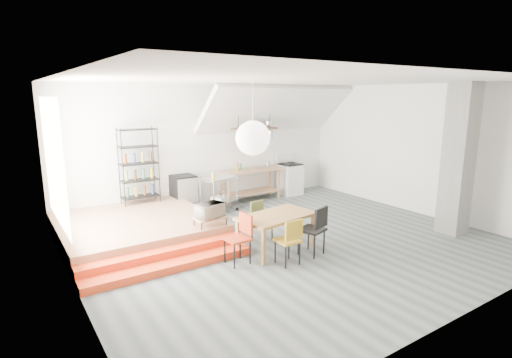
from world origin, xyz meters
TOP-DOWN VIEW (x-y plane):
  - floor at (0.00, 0.00)m, footprint 8.00×8.00m
  - wall_back at (0.00, 3.50)m, footprint 8.00×0.04m
  - wall_left at (-4.00, 0.00)m, footprint 0.04×7.00m
  - wall_right at (4.00, 0.00)m, footprint 0.04×7.00m
  - ceiling at (0.00, 0.00)m, footprint 8.00×7.00m
  - slope_ceiling at (1.80, 2.90)m, footprint 4.40×1.44m
  - window_pane at (-3.98, 1.50)m, footprint 0.02×2.50m
  - platform at (-2.50, 2.00)m, footprint 3.00×3.00m
  - step_lower at (-2.50, 0.05)m, footprint 3.00×0.35m
  - step_upper at (-2.50, 0.40)m, footprint 3.00×0.35m
  - concrete_column at (3.30, -1.50)m, footprint 0.50×0.50m
  - kitchen_counter at (1.10, 3.15)m, footprint 1.80×0.60m
  - stove at (2.50, 3.16)m, footprint 0.60×0.60m
  - pot_rack at (1.13, 2.92)m, footprint 1.20×0.50m
  - wire_shelving at (-2.00, 3.20)m, footprint 0.88×0.38m
  - microwave_shelf at (-1.40, 0.75)m, footprint 0.60×0.40m
  - paper_lantern at (-1.06, -0.29)m, footprint 0.60×0.60m
  - dining_table at (-0.47, -0.20)m, footprint 1.58×1.04m
  - chair_mustard at (-0.70, -0.91)m, footprint 0.38×0.38m
  - chair_black at (-0.04, -0.82)m, footprint 0.53×0.53m
  - chair_olive at (-0.39, 0.48)m, footprint 0.41×0.41m
  - chair_red at (-1.36, -0.34)m, footprint 0.41×0.41m
  - rolling_cart at (-0.20, 2.60)m, footprint 1.04×0.78m
  - mini_fridge at (-0.90, 3.20)m, footprint 0.55×0.55m
  - microwave at (-1.40, 0.75)m, footprint 0.57×0.45m
  - bowl at (1.37, 3.10)m, footprint 0.25×0.25m

SIDE VIEW (x-z plane):
  - floor at x=0.00m, z-range 0.00..0.00m
  - step_lower at x=-2.50m, z-range 0.00..0.13m
  - step_upper at x=-2.50m, z-range 0.00..0.27m
  - platform at x=-2.50m, z-range 0.00..0.40m
  - chair_olive at x=-0.39m, z-range 0.08..0.87m
  - mini_fridge at x=-0.90m, z-range 0.00..0.94m
  - stove at x=2.50m, z-range -0.11..1.07m
  - chair_mustard at x=-0.70m, z-range 0.08..0.92m
  - chair_red at x=-1.36m, z-range 0.09..0.97m
  - microwave_shelf at x=-1.40m, z-range 0.46..0.63m
  - chair_black at x=-0.04m, z-range 0.09..1.03m
  - rolling_cart at x=-0.20m, z-range 0.14..1.05m
  - dining_table at x=-0.47m, z-range 0.27..0.98m
  - kitchen_counter at x=1.10m, z-range 0.17..1.08m
  - microwave at x=-1.40m, z-range 0.56..0.85m
  - bowl at x=1.37m, z-range 0.91..0.96m
  - wire_shelving at x=-2.00m, z-range 0.43..2.23m
  - wall_back at x=0.00m, z-range 0.00..3.20m
  - wall_left at x=-4.00m, z-range 0.00..3.20m
  - wall_right at x=4.00m, z-range 0.00..3.20m
  - concrete_column at x=3.30m, z-range 0.00..3.20m
  - window_pane at x=-3.98m, z-range 0.70..2.90m
  - pot_rack at x=1.13m, z-range 1.26..2.69m
  - paper_lantern at x=-1.06m, z-range 1.90..2.50m
  - slope_ceiling at x=1.80m, z-range 1.89..3.21m
  - ceiling at x=0.00m, z-range 3.19..3.21m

